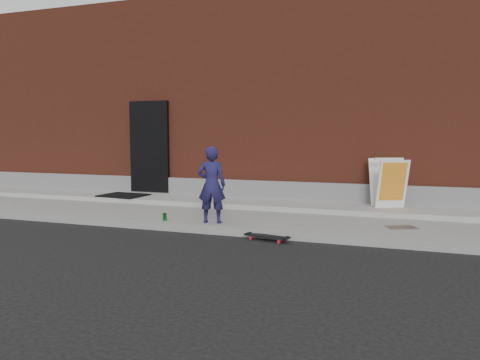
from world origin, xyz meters
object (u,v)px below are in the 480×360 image
at_px(soda_can, 165,217).
at_px(child, 212,185).
at_px(pizza_sign, 389,182).
at_px(skateboard, 267,236).

bearing_deg(soda_can, child, 6.72).
bearing_deg(pizza_sign, child, -142.02).
xyz_separation_m(pizza_sign, soda_can, (-3.78, -2.37, -0.53)).
bearing_deg(skateboard, child, 160.66).
distance_m(skateboard, soda_can, 2.04).
bearing_deg(soda_can, skateboard, -8.28).
relative_size(child, pizza_sign, 1.37).
distance_m(child, skateboard, 1.42).
bearing_deg(child, soda_can, -5.07).
xyz_separation_m(skateboard, pizza_sign, (1.77, 2.66, 0.68)).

